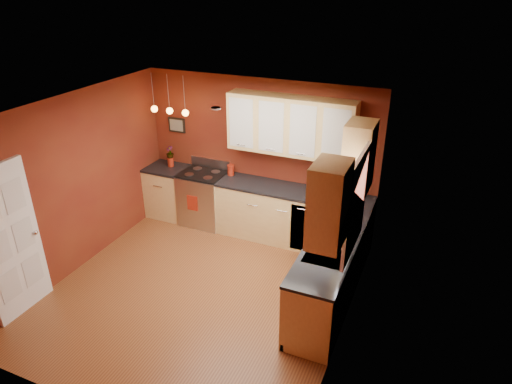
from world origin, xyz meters
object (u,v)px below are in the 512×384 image
at_px(red_canister, 231,170).
at_px(coffee_maker, 349,188).
at_px(soap_pump, 342,250).
at_px(gas_range, 204,198).
at_px(sink, 328,253).

xyz_separation_m(red_canister, coffee_maker, (2.03, -0.02, 0.04)).
distance_m(coffee_maker, soap_pump, 1.72).
xyz_separation_m(gas_range, sink, (2.62, -1.50, 0.43)).
relative_size(red_canister, soap_pump, 0.86).
height_order(red_canister, soap_pump, soap_pump).
bearing_deg(soap_pump, red_canister, 143.64).
relative_size(gas_range, sink, 1.59).
xyz_separation_m(gas_range, red_canister, (0.47, 0.15, 0.55)).
bearing_deg(red_canister, sink, -37.42).
distance_m(sink, soap_pump, 0.23).
relative_size(gas_range, soap_pump, 5.28).
height_order(gas_range, sink, sink).
bearing_deg(gas_range, red_canister, 17.22).
relative_size(coffee_maker, soap_pump, 1.38).
relative_size(sink, coffee_maker, 2.40).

